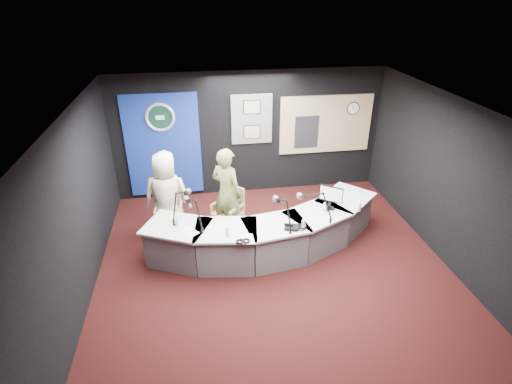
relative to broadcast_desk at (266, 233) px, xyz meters
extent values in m
plane|color=black|center=(0.05, -0.55, -0.38)|extent=(6.00, 6.00, 0.00)
cube|color=silver|center=(0.05, -0.55, 2.42)|extent=(6.00, 6.00, 0.02)
cube|color=black|center=(0.05, 2.45, 1.02)|extent=(6.00, 0.02, 2.80)
cube|color=black|center=(0.05, -3.55, 1.02)|extent=(6.00, 0.02, 2.80)
cube|color=black|center=(-2.95, -0.55, 1.02)|extent=(0.02, 6.00, 2.80)
cube|color=black|center=(3.05, -0.55, 1.02)|extent=(0.02, 6.00, 2.80)
cube|color=navy|center=(-1.85, 2.42, 0.88)|extent=(1.60, 0.05, 2.30)
torus|color=silver|center=(-1.85, 2.38, 1.52)|extent=(0.63, 0.07, 0.63)
cylinder|color=#0D3021|center=(-1.85, 2.38, 1.52)|extent=(0.48, 0.01, 0.48)
cube|color=slate|center=(0.10, 2.42, 1.38)|extent=(0.90, 0.04, 1.10)
cube|color=gray|center=(0.10, 2.39, 1.65)|extent=(0.34, 0.02, 0.27)
cube|color=gray|center=(0.10, 2.39, 1.09)|extent=(0.34, 0.02, 0.27)
cube|color=tan|center=(1.80, 2.42, 1.18)|extent=(2.12, 0.06, 1.32)
cube|color=#FFCAA1|center=(1.80, 2.41, 1.18)|extent=(2.00, 0.02, 1.20)
cube|color=black|center=(1.35, 2.39, 1.03)|extent=(0.55, 0.02, 0.75)
cylinder|color=white|center=(2.40, 2.39, 1.52)|extent=(0.28, 0.01, 0.28)
cube|color=gray|center=(-1.78, 1.02, 0.24)|extent=(0.50, 0.13, 0.70)
imported|color=beige|center=(-1.75, 0.77, 0.50)|extent=(0.93, 0.67, 1.75)
imported|color=olive|center=(-0.64, 0.68, 0.52)|extent=(0.77, 0.75, 1.79)
cube|color=black|center=(1.17, 0.04, 0.70)|extent=(0.36, 0.27, 0.29)
cube|color=black|center=(0.33, -0.49, 0.40)|extent=(0.26, 0.24, 0.05)
torus|color=black|center=(0.48, -0.49, 0.39)|extent=(0.24, 0.24, 0.04)
torus|color=black|center=(-0.52, -0.75, 0.39)|extent=(0.19, 0.19, 0.03)
cube|color=white|center=(-1.36, -0.32, 0.38)|extent=(0.34, 0.35, 0.00)
cube|color=white|center=(-0.44, -0.68, 0.38)|extent=(0.20, 0.29, 0.00)
camera|label=1|loc=(-1.14, -5.95, 4.03)|focal=28.00mm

